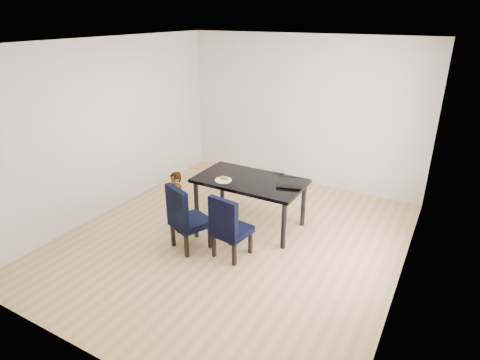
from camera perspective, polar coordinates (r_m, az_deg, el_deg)
The scene contains 14 objects.
floor at distance 5.86m, azimuth -0.97°, elevation -8.40°, with size 4.50×5.00×0.01m, color tan.
ceiling at distance 5.02m, azimuth -1.18°, elevation 19.08°, with size 4.50×5.00×0.01m, color white.
wall_back at distance 7.48m, azimuth 8.80°, elevation 9.55°, with size 4.50×0.01×2.70m, color silver.
wall_front at distance 3.55m, azimuth -22.10°, elevation -7.36°, with size 4.50×0.01×2.70m, color silver.
wall_left at distance 6.67m, azimuth -18.18°, elevation 7.07°, with size 0.01×5.00×2.70m, color white.
wall_right at distance 4.65m, azimuth 23.71°, elevation -0.43°, with size 0.01×5.00×2.70m, color beige.
dining_table at distance 6.06m, azimuth 1.39°, elevation -3.18°, with size 1.60×0.90×0.75m, color black.
chair_left at distance 5.49m, azimuth -7.06°, elevation -5.18°, with size 0.45×0.47×0.94m, color black.
chair_right at distance 5.29m, azimuth -1.12°, elevation -6.48°, with size 0.43×0.45×0.89m, color black.
child at distance 5.94m, azimuth -9.03°, elevation -3.11°, with size 0.34×0.22×0.93m, color #EE4C14.
plate at distance 5.87m, azimuth -2.40°, elevation -0.01°, with size 0.24×0.24×0.01m, color white.
sandwich at distance 5.85m, azimuth -2.29°, elevation 0.28°, with size 0.14×0.07×0.06m, color olive.
laptop at distance 5.71m, azimuth 7.01°, elevation -0.77°, with size 0.35×0.23×0.03m, color black.
cable_tangle at distance 6.08m, azimuth 5.43°, elevation 0.70°, with size 0.16×0.16×0.01m, color black.
Camera 1 is at (2.54, -4.32, 3.03)m, focal length 30.00 mm.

